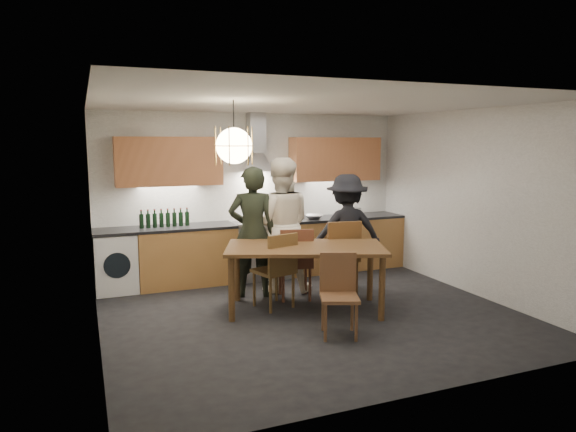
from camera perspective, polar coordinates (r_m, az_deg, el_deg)
name	(u,v)px	position (r m, az deg, el deg)	size (l,w,h in m)	color
ground	(311,314)	(6.57, 2.58, -10.81)	(5.00, 5.00, 0.00)	black
room_shell	(312,178)	(6.23, 2.68, 4.21)	(5.02, 4.52, 2.61)	white
counter_run	(262,249)	(8.21, -2.90, -3.69)	(5.00, 0.62, 0.90)	tan
range_stove	(261,250)	(8.20, -3.05, -3.76)	(0.90, 0.60, 0.92)	silver
wall_fixtures	(258,159)	(8.14, -3.40, 6.30)	(4.30, 0.54, 1.10)	#D58452
pendant_lamp	(234,146)	(5.77, -6.02, 7.76)	(0.43, 0.43, 0.70)	black
dining_table	(305,254)	(6.52, 1.94, -4.20)	(2.21, 1.64, 0.84)	brown
chair_back_left	(278,266)	(6.61, -1.14, -5.55)	(0.56, 0.56, 0.99)	brown
chair_back_mid	(296,259)	(6.97, 0.87, -4.81)	(0.55, 0.55, 0.99)	#5A2F1E
chair_back_right	(341,253)	(7.22, 5.95, -4.07)	(0.54, 0.54, 1.07)	brown
chair_front	(339,288)	(5.81, 5.66, -8.00)	(0.53, 0.53, 0.91)	brown
person_left	(252,232)	(7.11, -3.97, -1.79)	(0.66, 0.44, 1.82)	black
person_mid	(280,225)	(7.37, -0.88, -0.99)	(0.94, 0.73, 1.93)	white
person_right	(347,231)	(7.62, 6.54, -1.68)	(1.09, 0.62, 1.68)	black
mixing_bowl	(314,217)	(8.35, 2.89, -0.10)	(0.30, 0.30, 0.07)	#BDBCC0
stock_pot	(355,212)	(8.79, 7.50, 0.44)	(0.18, 0.18, 0.13)	#B7B7BB
wine_bottles	(165,218)	(7.78, -13.55, -0.21)	(0.73, 0.06, 0.27)	black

